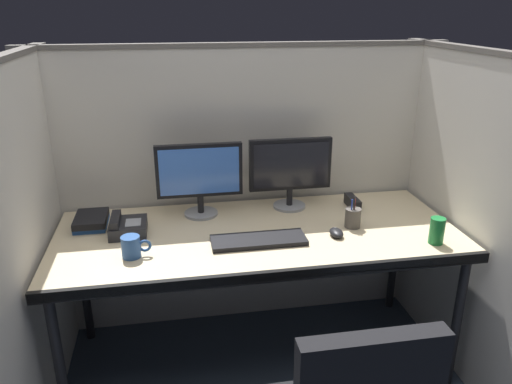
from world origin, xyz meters
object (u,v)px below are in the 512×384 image
object	(u,v)px
monitor_right	(290,169)
soda_can	(437,231)
keyboard_main	(259,240)
red_stapler	(353,202)
desk	(258,241)
coffee_mug	(132,247)
monitor_left	(199,175)
book_stack	(91,221)
computer_mouse	(336,233)
desk_phone	(127,227)
pen_cup	(353,218)

from	to	relation	value
monitor_right	soda_can	size ratio (longest dim) A/B	3.52
keyboard_main	red_stapler	world-z (taller)	red_stapler
soda_can	desk	bearing A→B (deg)	161.79
keyboard_main	coffee_mug	size ratio (longest dim) A/B	3.41
monitor_left	monitor_right	xyz separation A→B (m)	(0.47, 0.02, 0.00)
desk	book_stack	distance (m)	0.82
monitor_right	keyboard_main	bearing A→B (deg)	-121.57
computer_mouse	book_stack	world-z (taller)	book_stack
desk	monitor_right	size ratio (longest dim) A/B	4.42
book_stack	desk_phone	bearing A→B (deg)	-33.30
book_stack	keyboard_main	bearing A→B (deg)	-22.61
desk	coffee_mug	world-z (taller)	coffee_mug
book_stack	red_stapler	distance (m)	1.33
keyboard_main	soda_can	world-z (taller)	soda_can
keyboard_main	desk_phone	size ratio (longest dim) A/B	2.26
computer_mouse	desk_phone	distance (m)	0.98
coffee_mug	computer_mouse	bearing A→B (deg)	2.66
soda_can	desk_phone	size ratio (longest dim) A/B	0.64
monitor_right	monitor_left	bearing A→B (deg)	-177.53
monitor_left	computer_mouse	size ratio (longest dim) A/B	4.48
keyboard_main	red_stapler	size ratio (longest dim) A/B	2.87
keyboard_main	soda_can	bearing A→B (deg)	-10.42
desk	monitor_left	size ratio (longest dim) A/B	4.42
monitor_right	desk_phone	xyz separation A→B (m)	(-0.83, -0.18, -0.18)
desk	soda_can	xyz separation A→B (m)	(0.77, -0.25, 0.11)
monitor_left	book_stack	world-z (taller)	monitor_left
monitor_left	monitor_right	size ratio (longest dim) A/B	1.00
monitor_left	keyboard_main	bearing A→B (deg)	-57.28
monitor_left	red_stapler	size ratio (longest dim) A/B	2.87
monitor_right	keyboard_main	distance (m)	0.50
computer_mouse	coffee_mug	xyz separation A→B (m)	(-0.92, -0.04, 0.03)
desk	desk_phone	world-z (taller)	desk_phone
desk_phone	soda_can	bearing A→B (deg)	-14.19
red_stapler	pen_cup	distance (m)	0.26
coffee_mug	desk	bearing A→B (deg)	14.52
red_stapler	desk_phone	size ratio (longest dim) A/B	0.79
desk_phone	pen_cup	distance (m)	1.08
monitor_left	book_stack	bearing A→B (deg)	-175.28
desk_phone	pen_cup	size ratio (longest dim) A/B	1.18
keyboard_main	soda_can	distance (m)	0.80
monitor_left	desk_phone	size ratio (longest dim) A/B	2.26
book_stack	computer_mouse	bearing A→B (deg)	-15.61
monitor_left	desk	bearing A→B (deg)	-45.45
desk	monitor_right	world-z (taller)	monitor_right
soda_can	pen_cup	size ratio (longest dim) A/B	0.76
monitor_left	coffee_mug	xyz separation A→B (m)	(-0.32, -0.40, -0.17)
monitor_right	pen_cup	xyz separation A→B (m)	(0.24, -0.30, -0.17)
book_stack	coffee_mug	distance (m)	0.42
computer_mouse	book_stack	bearing A→B (deg)	164.39
soda_can	coffee_mug	xyz separation A→B (m)	(-1.34, 0.10, -0.01)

